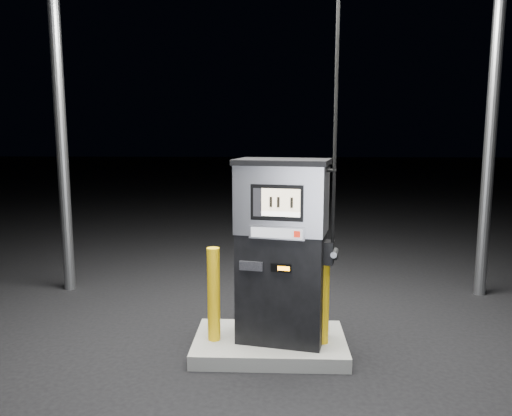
{
  "coord_description": "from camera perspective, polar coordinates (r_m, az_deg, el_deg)",
  "views": [
    {
      "loc": [
        0.05,
        -5.04,
        2.33
      ],
      "look_at": [
        -0.15,
        0.0,
        1.54
      ],
      "focal_mm": 35.0,
      "sensor_mm": 36.0,
      "label": 1
    }
  ],
  "objects": [
    {
      "name": "bollard_left",
      "position": [
        5.28,
        -4.86,
        -9.8
      ],
      "size": [
        0.16,
        0.16,
        0.99
      ],
      "primitive_type": "cylinder",
      "rotation": [
        0.0,
        0.0,
        0.21
      ],
      "color": "yellow",
      "rests_on": "pump_island"
    },
    {
      "name": "bollard_right",
      "position": [
        5.25,
        7.71,
        -10.55
      ],
      "size": [
        0.14,
        0.14,
        0.89
      ],
      "primitive_type": "cylinder",
      "rotation": [
        0.0,
        0.0,
        -0.25
      ],
      "color": "yellow",
      "rests_on": "pump_island"
    },
    {
      "name": "pump_island",
      "position": [
        5.52,
        1.58,
        -15.27
      ],
      "size": [
        1.6,
        1.0,
        0.15
      ],
      "primitive_type": "cube",
      "color": "slate",
      "rests_on": "ground"
    },
    {
      "name": "fuel_dispenser",
      "position": [
        5.14,
        3.01,
        -4.72
      ],
      "size": [
        1.09,
        0.74,
        3.93
      ],
      "rotation": [
        0.0,
        0.0,
        -0.21
      ],
      "color": "black",
      "rests_on": "pump_island"
    },
    {
      "name": "ground",
      "position": [
        5.55,
        1.58,
        -15.98
      ],
      "size": [
        80.0,
        80.0,
        0.0
      ],
      "primitive_type": "plane",
      "color": "black",
      "rests_on": "ground"
    }
  ]
}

